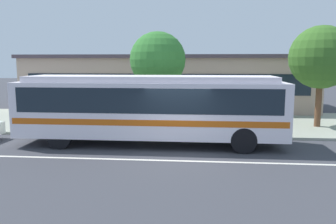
{
  "coord_description": "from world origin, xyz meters",
  "views": [
    {
      "loc": [
        0.86,
        -12.73,
        3.48
      ],
      "look_at": [
        -0.55,
        2.33,
        1.3
      ],
      "focal_mm": 37.09,
      "sensor_mm": 36.0,
      "label": 1
    }
  ],
  "objects_px": {
    "transit_bus": "(151,105)",
    "pedestrian_walking_along_curb": "(186,110)",
    "pedestrian_standing_by_tree": "(60,111)",
    "bus_stop_sign": "(226,100)",
    "street_tree_mid_block": "(321,58)",
    "street_tree_near_stop": "(158,60)",
    "pedestrian_waiting_near_sign": "(266,114)"
  },
  "relations": [
    {
      "from": "transit_bus",
      "to": "bus_stop_sign",
      "type": "height_order",
      "value": "transit_bus"
    },
    {
      "from": "pedestrian_walking_along_curb",
      "to": "street_tree_near_stop",
      "type": "relative_size",
      "value": 0.32
    },
    {
      "from": "pedestrian_walking_along_curb",
      "to": "street_tree_mid_block",
      "type": "xyz_separation_m",
      "value": [
        6.85,
        1.28,
        2.66
      ]
    },
    {
      "from": "street_tree_near_stop",
      "to": "transit_bus",
      "type": "bearing_deg",
      "value": -87.32
    },
    {
      "from": "street_tree_near_stop",
      "to": "pedestrian_walking_along_curb",
      "type": "bearing_deg",
      "value": -30.06
    },
    {
      "from": "pedestrian_walking_along_curb",
      "to": "pedestrian_standing_by_tree",
      "type": "bearing_deg",
      "value": -173.5
    },
    {
      "from": "transit_bus",
      "to": "pedestrian_walking_along_curb",
      "type": "relative_size",
      "value": 6.9
    },
    {
      "from": "bus_stop_sign",
      "to": "street_tree_mid_block",
      "type": "xyz_separation_m",
      "value": [
        4.96,
        2.63,
        1.94
      ]
    },
    {
      "from": "pedestrian_standing_by_tree",
      "to": "street_tree_near_stop",
      "type": "distance_m",
      "value": 5.6
    },
    {
      "from": "transit_bus",
      "to": "street_tree_near_stop",
      "type": "height_order",
      "value": "street_tree_near_stop"
    },
    {
      "from": "bus_stop_sign",
      "to": "street_tree_near_stop",
      "type": "xyz_separation_m",
      "value": [
        -3.45,
        2.26,
        1.8
      ]
    },
    {
      "from": "pedestrian_walking_along_curb",
      "to": "bus_stop_sign",
      "type": "distance_m",
      "value": 2.43
    },
    {
      "from": "pedestrian_standing_by_tree",
      "to": "street_tree_mid_block",
      "type": "relative_size",
      "value": 0.31
    },
    {
      "from": "bus_stop_sign",
      "to": "pedestrian_walking_along_curb",
      "type": "bearing_deg",
      "value": 144.35
    },
    {
      "from": "street_tree_mid_block",
      "to": "pedestrian_walking_along_curb",
      "type": "bearing_deg",
      "value": -169.43
    },
    {
      "from": "pedestrian_waiting_near_sign",
      "to": "street_tree_mid_block",
      "type": "bearing_deg",
      "value": 37.06
    },
    {
      "from": "pedestrian_waiting_near_sign",
      "to": "bus_stop_sign",
      "type": "bearing_deg",
      "value": -170.62
    },
    {
      "from": "pedestrian_walking_along_curb",
      "to": "pedestrian_standing_by_tree",
      "type": "relative_size",
      "value": 0.99
    },
    {
      "from": "pedestrian_standing_by_tree",
      "to": "bus_stop_sign",
      "type": "distance_m",
      "value": 8.24
    },
    {
      "from": "pedestrian_walking_along_curb",
      "to": "street_tree_near_stop",
      "type": "xyz_separation_m",
      "value": [
        -1.56,
        0.9,
        2.52
      ]
    },
    {
      "from": "transit_bus",
      "to": "street_tree_mid_block",
      "type": "relative_size",
      "value": 2.12
    },
    {
      "from": "transit_bus",
      "to": "bus_stop_sign",
      "type": "relative_size",
      "value": 4.29
    },
    {
      "from": "transit_bus",
      "to": "street_tree_mid_block",
      "type": "xyz_separation_m",
      "value": [
        8.23,
        4.3,
        2.02
      ]
    },
    {
      "from": "transit_bus",
      "to": "street_tree_near_stop",
      "type": "xyz_separation_m",
      "value": [
        -0.18,
        3.93,
        1.89
      ]
    },
    {
      "from": "transit_bus",
      "to": "street_tree_mid_block",
      "type": "bearing_deg",
      "value": 27.61
    },
    {
      "from": "pedestrian_standing_by_tree",
      "to": "transit_bus",
      "type": "bearing_deg",
      "value": -25.12
    },
    {
      "from": "street_tree_mid_block",
      "to": "pedestrian_waiting_near_sign",
      "type": "bearing_deg",
      "value": -142.94
    },
    {
      "from": "transit_bus",
      "to": "pedestrian_standing_by_tree",
      "type": "height_order",
      "value": "transit_bus"
    },
    {
      "from": "pedestrian_standing_by_tree",
      "to": "street_tree_mid_block",
      "type": "distance_m",
      "value": 13.56
    },
    {
      "from": "street_tree_near_stop",
      "to": "street_tree_mid_block",
      "type": "relative_size",
      "value": 0.95
    },
    {
      "from": "pedestrian_standing_by_tree",
      "to": "bus_stop_sign",
      "type": "relative_size",
      "value": 0.63
    },
    {
      "from": "pedestrian_waiting_near_sign",
      "to": "transit_bus",
      "type": "bearing_deg",
      "value": -158.96
    }
  ]
}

